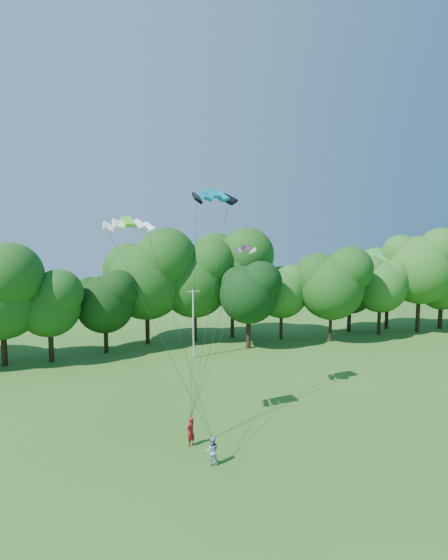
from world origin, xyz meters
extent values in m
cylinder|color=beige|center=(0.75, 31.02, 3.53)|extent=(0.18, 0.18, 7.05)
cube|color=beige|center=(0.75, 31.02, 6.88)|extent=(1.41, 0.15, 0.08)
imported|color=maroon|center=(-3.60, 12.67, 0.87)|extent=(0.76, 0.72, 1.74)
imported|color=#99AAD4|center=(-2.93, 10.21, 0.77)|extent=(0.87, 0.74, 1.54)
cube|color=#047492|center=(-0.83, 17.54, 15.41)|extent=(3.21, 1.86, 0.78)
cube|color=#50E522|center=(-6.89, 14.17, 13.31)|extent=(3.01, 1.69, 0.64)
cube|color=#C93786|center=(1.72, 18.07, 11.64)|extent=(1.81, 1.38, 0.33)
cylinder|color=black|center=(7.46, 32.98, 1.77)|extent=(0.39, 0.39, 3.54)
ellipsoid|color=black|center=(7.46, 32.98, 6.44)|extent=(7.08, 7.08, 7.73)
cylinder|color=#392016|center=(28.83, 37.31, 2.03)|extent=(0.43, 0.43, 4.05)
ellipsoid|color=#206820|center=(28.83, 37.31, 7.37)|extent=(8.11, 8.11, 8.84)
camera|label=1|loc=(-8.91, -11.82, 12.53)|focal=28.00mm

